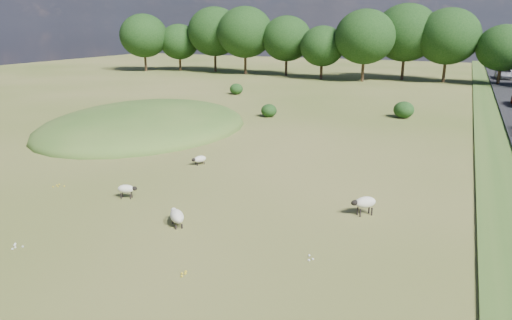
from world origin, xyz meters
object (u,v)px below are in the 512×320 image
Objects in this scene: sheep_0 at (365,203)px; sheep_2 at (177,216)px; sheep_3 at (199,159)px; car_5 at (505,74)px; sheep_1 at (126,189)px.

sheep_0 is 0.98× the size of sheep_2.
sheep_3 is at bearing -22.20° from sheep_2.
sheep_0 is 63.73m from car_5.
sheep_1 is 6.53m from sheep_3.
sheep_0 is at bearing -104.91° from sheep_2.
car_5 reaches higher than sheep_2.
sheep_1 reaches higher than sheep_3.
sheep_0 is 11.71m from sheep_1.
sheep_3 is (-3.83, 8.24, -0.10)m from sheep_2.
car_5 is (9.25, 63.05, 0.40)m from sheep_0.
sheep_2 is 1.18× the size of sheep_3.
sheep_2 is 0.22× the size of car_5.
sheep_1 is 69.03m from car_5.
sheep_0 is 1.16× the size of sheep_3.
sheep_0 reaches higher than sheep_2.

